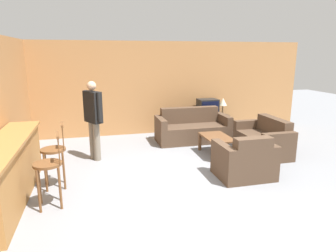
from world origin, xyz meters
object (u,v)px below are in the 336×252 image
coffee_table (217,139)px  person_by_window (93,116)px  tv_unit (207,123)px  tv (208,107)px  bar_chair_near (49,169)px  bar_chair_mid (54,154)px  armchair_near (245,161)px  couch_far (192,129)px  loveseat_right (264,140)px  table_lamp (223,102)px

coffee_table → person_by_window: 2.77m
tv_unit → tv: bearing=-90.0°
bar_chair_near → bar_chair_mid: (0.00, 0.70, 0.00)m
armchair_near → tv_unit: armchair_near is taller
couch_far → tv: (0.73, 0.78, 0.43)m
bar_chair_near → loveseat_right: 4.70m
bar_chair_near → tv: bar_chair_near is taller
coffee_table → couch_far: bearing=97.6°
couch_far → coffee_table: size_ratio=2.01×
loveseat_right → tv: bearing=104.1°
couch_far → tv: bearing=46.9°
person_by_window → loveseat_right: bearing=-8.0°
tv → person_by_window: 3.63m
bar_chair_mid → armchair_near: 3.39m
tv_unit → table_lamp: 0.77m
couch_far → loveseat_right: couch_far is taller
bar_chair_near → tv: size_ratio=1.97×
coffee_table → tv_unit: (0.56, 2.02, -0.12)m
armchair_near → coffee_table: armchair_near is taller
tv_unit → person_by_window: 3.70m
armchair_near → tv: size_ratio=1.76×
table_lamp → person_by_window: 4.06m
couch_far → person_by_window: size_ratio=1.11×
bar_chair_mid → tv_unit: (3.91, 2.91, -0.35)m
tv_unit → table_lamp: bearing=0.0°
couch_far → loveseat_right: bearing=-47.3°
person_by_window → tv: bearing=26.6°
couch_far → coffee_table: bearing=-82.4°
bar_chair_near → armchair_near: size_ratio=1.12×
bar_chair_near → coffee_table: bearing=25.4°
bar_chair_near → loveseat_right: bar_chair_near is taller
loveseat_right → tv_unit: bearing=104.1°
bar_chair_near → bar_chair_mid: 0.70m
bar_chair_mid → table_lamp: bar_chair_mid is taller
bar_chair_near → tv: 5.32m
bar_chair_near → loveseat_right: size_ratio=0.79×
bar_chair_near → tv_unit: 5.34m
table_lamp → person_by_window: person_by_window is taller
couch_far → person_by_window: 2.73m
table_lamp → tv: bearing=-179.6°
loveseat_right → person_by_window: person_by_window is taller
coffee_table → table_lamp: (1.04, 2.02, 0.49)m
couch_far → table_lamp: 1.54m
tv_unit → loveseat_right: bearing=-75.9°
loveseat_right → coffee_table: loveseat_right is taller
tv → table_lamp: size_ratio=1.17×
bar_chair_mid → coffee_table: (3.35, 0.89, -0.23)m
coffee_table → person_by_window: (-2.68, 0.39, 0.59)m
couch_far → person_by_window: (-2.51, -0.85, 0.65)m
bar_chair_near → coffee_table: (3.35, 1.59, -0.23)m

